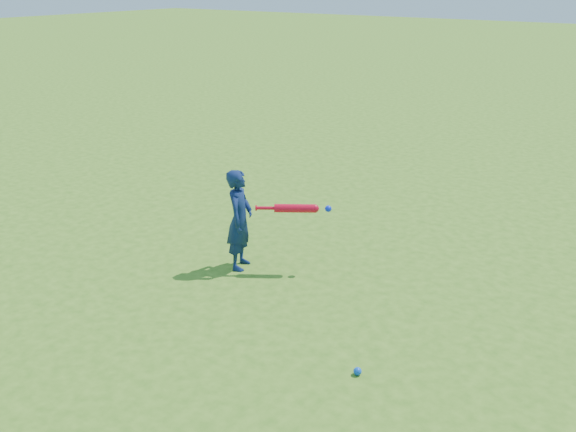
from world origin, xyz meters
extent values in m
plane|color=#3F731B|center=(0.00, 0.00, 0.00)|extent=(80.00, 80.00, 0.00)
imported|color=#10204D|center=(0.25, 0.06, 0.53)|extent=(0.38, 0.46, 1.07)
sphere|color=blue|center=(2.23, -0.95, 0.03)|extent=(0.06, 0.06, 0.06)
cylinder|color=red|center=(0.42, 0.12, 0.68)|extent=(0.04, 0.06, 0.06)
cylinder|color=red|center=(0.50, 0.17, 0.68)|extent=(0.18, 0.14, 0.04)
cylinder|color=red|center=(0.75, 0.34, 0.68)|extent=(0.39, 0.30, 0.09)
sphere|color=red|center=(0.92, 0.45, 0.68)|extent=(0.09, 0.09, 0.09)
sphere|color=#0D27EB|center=(1.03, 0.52, 0.68)|extent=(0.07, 0.07, 0.07)
camera|label=1|loc=(4.22, -4.70, 2.91)|focal=40.00mm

